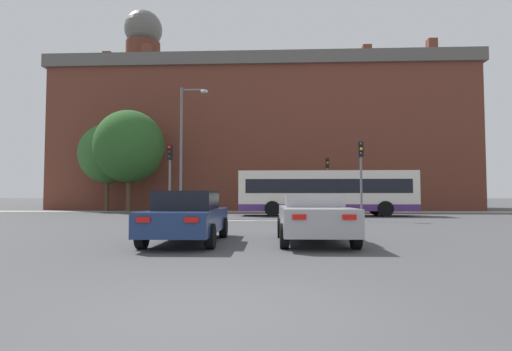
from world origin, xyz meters
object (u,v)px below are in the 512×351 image
car_saloon_left (188,216)px  bus_crossing_lead (326,192)px  traffic_light_near_right (361,167)px  pedestrian_waiting (241,200)px  car_roadster_right (314,218)px  pedestrian_walking_east (302,199)px  traffic_light_near_left (170,169)px  traffic_light_far_right (327,176)px  street_lamp_junction (185,139)px

car_saloon_left → bus_crossing_lead: (5.93, 15.40, 0.83)m
traffic_light_near_right → pedestrian_waiting: traffic_light_near_right is taller
car_roadster_right → pedestrian_waiting: size_ratio=2.55×
car_roadster_right → traffic_light_near_right: bearing=69.8°
car_roadster_right → bus_crossing_lead: bus_crossing_lead is taller
car_roadster_right → pedestrian_walking_east: (1.16, 20.84, 0.33)m
traffic_light_near_right → pedestrian_waiting: size_ratio=2.51×
bus_crossing_lead → car_roadster_right: bearing=171.3°
traffic_light_near_left → traffic_light_near_right: bearing=0.6°
pedestrian_walking_east → traffic_light_far_right: bearing=21.5°
car_saloon_left → traffic_light_near_left: (-3.19, 10.05, 2.01)m
car_saloon_left → pedestrian_waiting: (-0.34, 22.41, 0.24)m
street_lamp_junction → pedestrian_walking_east: size_ratio=4.74×
car_roadster_right → pedestrian_waiting: 22.62m
pedestrian_walking_east → street_lamp_junction: bearing=-116.9°
traffic_light_near_left → pedestrian_waiting: (2.85, 12.36, -1.78)m
traffic_light_near_left → pedestrian_walking_east: bearing=53.9°
bus_crossing_lead → traffic_light_near_right: 5.53m
bus_crossing_lead → traffic_light_near_right: traffic_light_near_right is taller
traffic_light_near_right → bus_crossing_lead: bearing=102.9°
traffic_light_far_right → traffic_light_near_left: 14.80m
bus_crossing_lead → traffic_light_near_left: (-9.12, -5.35, 1.18)m
traffic_light_near_right → pedestrian_waiting: 14.47m
car_saloon_left → street_lamp_junction: size_ratio=0.55×
traffic_light_near_left → bus_crossing_lead: bearing=30.4°
bus_crossing_lead → pedestrian_waiting: 9.42m
car_saloon_left → pedestrian_walking_east: pedestrian_walking_east is taller
traffic_light_far_right → pedestrian_walking_east: (-2.03, -0.01, -1.90)m
car_saloon_left → pedestrian_waiting: size_ratio=2.70×
street_lamp_junction → pedestrian_waiting: bearing=71.5°
car_saloon_left → bus_crossing_lead: size_ratio=0.39×
traffic_light_far_right → bus_crossing_lead: bearing=-98.8°
street_lamp_junction → pedestrian_walking_east: bearing=41.8°
pedestrian_walking_east → traffic_light_near_right: bearing=-56.4°
bus_crossing_lead → pedestrian_walking_east: bearing=11.8°
car_saloon_left → traffic_light_near_right: size_ratio=1.08×
car_roadster_right → pedestrian_walking_east: pedestrian_walking_east is taller
car_saloon_left → pedestrian_walking_east: size_ratio=2.60×
car_saloon_left → bus_crossing_lead: 16.52m
bus_crossing_lead → traffic_light_far_right: size_ratio=2.63×
car_saloon_left → traffic_light_near_right: (7.13, 10.15, 2.09)m
car_roadster_right → pedestrian_waiting: (-3.95, 22.27, 0.29)m
car_roadster_right → traffic_light_near_left: (-6.80, 9.91, 2.06)m
traffic_light_near_left → pedestrian_waiting: size_ratio=2.43×
car_saloon_left → car_roadster_right: 3.61m
bus_crossing_lead → traffic_light_near_left: traffic_light_near_left is taller
car_saloon_left → pedestrian_walking_east: 21.52m
pedestrian_walking_east → bus_crossing_lead: bearing=-56.9°
bus_crossing_lead → street_lamp_junction: street_lamp_junction is taller
traffic_light_far_right → street_lamp_junction: size_ratio=0.53×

